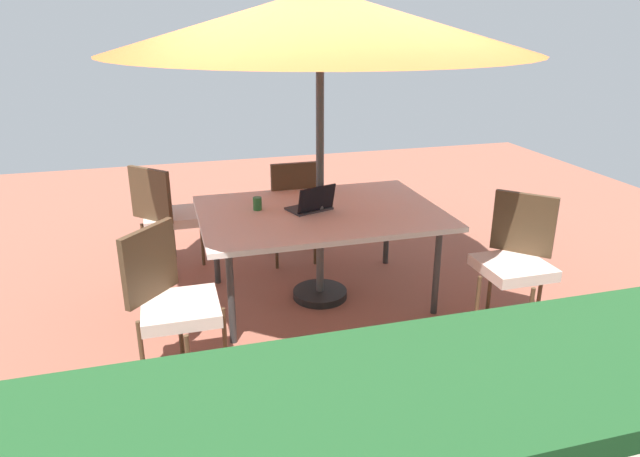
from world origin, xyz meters
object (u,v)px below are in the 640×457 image
object	(u,v)px
dining_table	(320,216)
cup	(257,204)
chair_southeast	(165,212)
laptop	(312,205)
patio_umbrella	(320,22)
chair_northeast	(172,298)
chair_south	(292,205)
chair_northwest	(516,256)

from	to	relation	value
dining_table	cup	size ratio (longest dim) A/B	18.25
chair_southeast	laptop	bearing A→B (deg)	-172.30
patio_umbrella	chair_southeast	xyz separation A→B (m)	(1.16, -0.88, -1.57)
dining_table	patio_umbrella	bearing A→B (deg)	0.00
chair_northeast	laptop	distance (m)	1.39
chair_south	cup	size ratio (longest dim) A/B	9.67
chair_southeast	chair_northeast	distance (m)	1.68
dining_table	cup	distance (m)	0.50
dining_table	laptop	bearing A→B (deg)	-8.76
patio_umbrella	laptop	distance (m)	1.33
chair_northwest	laptop	bearing A→B (deg)	-166.79
chair_southeast	cup	distance (m)	1.04
dining_table	patio_umbrella	distance (m)	1.42
dining_table	chair_south	bearing A→B (deg)	-86.96
chair_northwest	chair_northeast	xyz separation A→B (m)	(2.39, -0.01, 0.00)
patio_umbrella	cup	size ratio (longest dim) A/B	29.87
dining_table	chair_northwest	world-z (taller)	chair_northwest
dining_table	cup	bearing A→B (deg)	-17.53
chair_northwest	laptop	xyz separation A→B (m)	(1.29, -0.82, 0.24)
dining_table	chair_southeast	world-z (taller)	chair_southeast
patio_umbrella	chair_south	world-z (taller)	patio_umbrella
chair_northwest	chair_south	world-z (taller)	same
chair_southeast	chair_south	xyz separation A→B (m)	(-1.12, 0.10, 0.00)
chair_northeast	cup	distance (m)	1.20
chair_northeast	patio_umbrella	bearing A→B (deg)	-13.57
chair_south	chair_northeast	distance (m)	1.94
laptop	cup	size ratio (longest dim) A/B	3.77
patio_umbrella	chair_southeast	bearing A→B (deg)	-37.08
patio_umbrella	chair_northeast	bearing A→B (deg)	34.49
chair_northwest	chair_northeast	size ratio (longest dim) A/B	1.00
chair_southeast	chair_northeast	xyz separation A→B (m)	(0.01, 1.68, 0.00)
cup	dining_table	bearing A→B (deg)	162.47
laptop	chair_northeast	bearing A→B (deg)	17.55
patio_umbrella	chair_northeast	distance (m)	2.11
chair_northeast	laptop	xyz separation A→B (m)	(-1.10, -0.81, 0.24)
chair_south	laptop	bearing A→B (deg)	88.27
chair_northeast	cup	bearing A→B (deg)	5.38
patio_umbrella	chair_northeast	size ratio (longest dim) A/B	3.09
chair_northwest	chair_northeast	distance (m)	2.39
chair_southeast	cup	xyz separation A→B (m)	(-0.70, 0.73, 0.25)
dining_table	chair_northeast	bearing A→B (deg)	34.49
cup	chair_south	bearing A→B (deg)	-123.84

